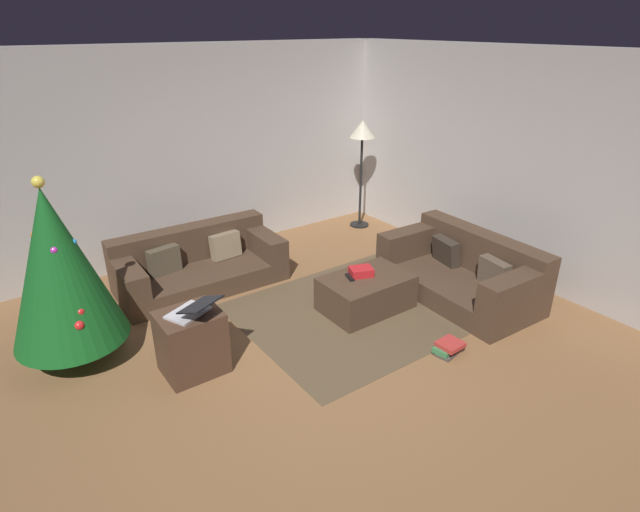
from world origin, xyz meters
name	(u,v)px	position (x,y,z in m)	size (l,w,h in m)	color
ground_plane	(312,376)	(0.00, 0.00, 0.00)	(6.40, 6.40, 0.00)	brown
rear_partition	(164,158)	(0.00, 3.14, 1.30)	(6.40, 0.12, 2.60)	#BCB7B2
corner_partition	(548,174)	(3.14, 0.00, 1.30)	(0.12, 6.40, 2.60)	#B5B0AB
couch_left	(198,264)	(-0.07, 2.24, 0.25)	(1.89, 0.91, 0.64)	#473323
couch_right	(464,272)	(2.24, 0.25, 0.27)	(1.00, 1.77, 0.68)	#473323
ottoman	(366,293)	(1.14, 0.64, 0.19)	(0.93, 0.61, 0.37)	#473323
gift_box	(361,272)	(1.12, 0.70, 0.42)	(0.23, 0.17, 0.09)	red
tv_remote	(350,277)	(0.98, 0.72, 0.38)	(0.05, 0.16, 0.02)	black
christmas_tree	(58,267)	(-1.59, 1.47, 0.93)	(0.97, 0.97, 1.72)	brown
side_table	(192,342)	(-0.79, 0.69, 0.29)	(0.52, 0.44, 0.58)	#4C3323
laptop	(193,310)	(-0.77, 0.63, 0.63)	(0.47, 0.50, 0.18)	silver
book_stack	(448,348)	(1.22, -0.45, 0.06)	(0.31, 0.23, 0.12)	#4C423D
corner_lamp	(362,137)	(2.68, 2.59, 1.33)	(0.36, 0.36, 1.57)	black
area_rug	(365,308)	(1.14, 0.64, 0.00)	(2.60, 2.00, 0.01)	brown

